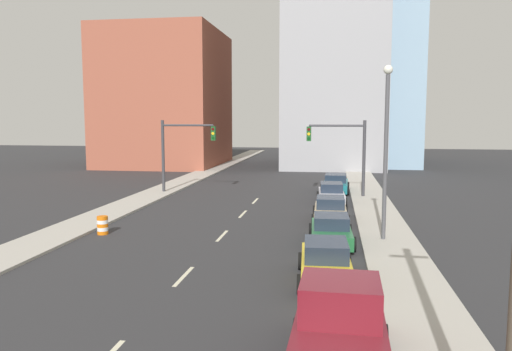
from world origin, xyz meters
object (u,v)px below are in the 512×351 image
Objects in this scene: traffic_signal_right at (347,147)px; sedan_yellow at (326,263)px; traffic_signal_left at (179,146)px; sedan_tan at (330,210)px; sedan_teal at (336,184)px; sedan_green at (331,230)px; sedan_silver at (331,194)px; pickup_truck_maroon at (339,343)px; street_lamp at (386,141)px; traffic_barrel at (103,225)px.

sedan_yellow is (-1.21, -20.19, -3.11)m from traffic_signal_right.
traffic_signal_left reaches higher than sedan_tan.
sedan_tan is 0.91× the size of sedan_teal.
sedan_tan is (-1.10, -9.27, -3.15)m from traffic_signal_right.
sedan_tan is (12.02, -9.27, -3.15)m from traffic_signal_left.
sedan_yellow is at bearing -93.98° from sedan_green.
sedan_silver is at bearing -12.97° from traffic_signal_left.
pickup_truck_maroon is 29.63m from sedan_teal.
pickup_truck_maroon is at bearing -91.69° from traffic_signal_right.
sedan_teal reaches higher than sedan_green.
sedan_teal is (-2.22, 16.21, -4.22)m from street_lamp.
traffic_signal_right is at bearing 0.00° from traffic_signal_left.
traffic_signal_left reaches higher than sedan_yellow.
street_lamp reaches higher than sedan_green.
traffic_signal_right reaches higher than traffic_barrel.
street_lamp is (1.48, -13.68, 1.09)m from traffic_signal_right.
traffic_signal_right reaches higher than sedan_teal.
sedan_yellow is (-0.40, 6.92, -0.16)m from pickup_truck_maroon.
sedan_yellow is 1.05× the size of sedan_tan.
sedan_yellow reaches higher than sedan_green.
street_lamp is at bearing -43.14° from traffic_signal_left.
sedan_silver is at bearing -91.57° from sedan_teal.
sedan_tan is at bearing 88.44° from sedan_green.
pickup_truck_maroon is 1.32× the size of sedan_silver.
sedan_yellow is 1.04× the size of sedan_green.
sedan_teal is (0.46, 22.71, -0.02)m from sedan_yellow.
traffic_barrel is 0.15× the size of pickup_truck_maroon.
traffic_signal_right is 4.09m from sedan_teal.
traffic_signal_right reaches higher than sedan_silver.
sedan_yellow reaches higher than sedan_silver.
traffic_barrel is 11.70m from sedan_green.
traffic_signal_left is 1.00× the size of traffic_signal_right.
traffic_signal_left reaches higher than sedan_green.
pickup_truck_maroon is (-2.28, -13.42, -4.04)m from street_lamp.
sedan_green reaches higher than traffic_barrel.
traffic_signal_right is at bearing 83.65° from sedan_green.
sedan_yellow is at bearing -59.45° from traffic_signal_left.
traffic_barrel is at bearing -88.45° from traffic_signal_left.
traffic_barrel is 14.90m from street_lamp.
traffic_barrel is 12.93m from sedan_yellow.
street_lamp is 1.93× the size of sedan_tan.
traffic_signal_right is 0.94× the size of pickup_truck_maroon.
traffic_barrel is 20.69m from sedan_teal.
traffic_signal_right is at bearing 89.82° from pickup_truck_maroon.
traffic_signal_left is 19.15m from sedan_green.
sedan_green is (11.70, -0.18, 0.17)m from traffic_barrel.
pickup_truck_maroon is 12.59m from sedan_green.
street_lamp is 1.76× the size of sedan_teal.
traffic_signal_left is 23.65m from sedan_yellow.
street_lamp is 5.01m from sedan_green.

